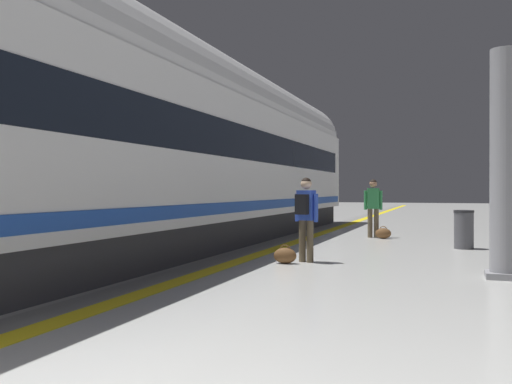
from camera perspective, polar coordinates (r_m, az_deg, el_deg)
safety_line_strip at (r=12.39m, az=0.69°, el=-6.20°), size 0.36×80.00×0.01m
tactile_edge_band at (r=12.50m, az=-0.80°, el=-6.15°), size 0.64×80.00×0.01m
high_speed_train at (r=11.46m, az=-12.80°, el=5.79°), size 2.94×30.47×4.97m
passenger_near at (r=16.66m, az=11.81°, el=-1.18°), size 0.52×0.26×1.69m
duffel_bag_near at (r=16.38m, az=12.79°, el=-4.11°), size 0.44×0.26×0.36m
passenger_mid at (r=10.81m, az=5.06°, el=-2.03°), size 0.49×0.38×1.63m
duffel_bag_mid at (r=10.64m, az=2.97°, el=-6.46°), size 0.44×0.26×0.36m
platform_pillar at (r=9.63m, az=23.92°, el=2.19°), size 0.56×0.56×3.60m
waste_bin at (r=14.11m, az=20.35°, el=-3.58°), size 0.46×0.46×0.91m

